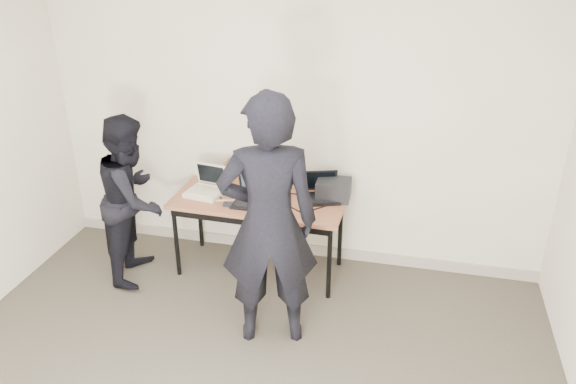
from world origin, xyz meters
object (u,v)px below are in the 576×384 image
(laptop_center, at_px, (254,196))
(person_observer, at_px, (133,198))
(laptop_beige, at_px, (206,188))
(desk, at_px, (258,206))
(person_typist, at_px, (269,224))
(leather_satchel, at_px, (246,174))
(equipment_box, at_px, (334,189))
(laptop_right, at_px, (320,192))

(laptop_center, relative_size, person_observer, 0.22)
(laptop_beige, height_order, laptop_center, same)
(desk, bearing_deg, laptop_beige, 178.18)
(laptop_center, xyz_separation_m, person_typist, (0.35, -0.79, 0.20))
(laptop_beige, relative_size, laptop_center, 1.07)
(leather_satchel, bearing_deg, laptop_beige, -148.83)
(person_typist, bearing_deg, person_observer, -38.83)
(person_observer, bearing_deg, desk, -84.53)
(equipment_box, relative_size, person_observer, 0.19)
(leather_satchel, xyz_separation_m, person_typist, (0.50, -1.07, 0.13))
(desk, xyz_separation_m, person_observer, (-1.05, -0.27, 0.09))
(leather_satchel, height_order, equipment_box, leather_satchel)
(desk, xyz_separation_m, laptop_right, (0.52, 0.17, 0.11))
(laptop_center, distance_m, laptop_right, 0.58)
(person_observer, bearing_deg, laptop_center, -86.82)
(laptop_center, bearing_deg, desk, 65.38)
(leather_satchel, relative_size, equipment_box, 1.26)
(desk, height_order, laptop_right, laptop_right)
(desk, height_order, person_typist, person_typist)
(laptop_right, bearing_deg, laptop_beige, 169.53)
(leather_satchel, distance_m, person_typist, 1.19)
(equipment_box, height_order, person_typist, person_typist)
(laptop_right, relative_size, person_typist, 0.20)
(laptop_right, bearing_deg, laptop_center, -176.58)
(leather_satchel, bearing_deg, person_observer, -152.11)
(laptop_right, xyz_separation_m, person_observer, (-1.57, -0.43, -0.03))
(laptop_beige, bearing_deg, desk, 5.50)
(desk, relative_size, equipment_box, 5.24)
(person_typist, bearing_deg, leather_satchel, -80.99)
(desk, xyz_separation_m, leather_satchel, (-0.18, 0.23, 0.19))
(laptop_center, bearing_deg, leather_satchel, 120.56)
(leather_satchel, bearing_deg, person_typist, -66.54)
(desk, xyz_separation_m, equipment_box, (0.63, 0.19, 0.14))
(desk, bearing_deg, equipment_box, 18.49)
(laptop_right, distance_m, person_observer, 1.63)
(laptop_beige, xyz_separation_m, equipment_box, (1.12, 0.16, 0.03))
(equipment_box, height_order, person_observer, person_observer)
(laptop_beige, bearing_deg, laptop_right, 16.68)
(laptop_beige, distance_m, person_observer, 0.64)
(desk, relative_size, laptop_beige, 4.36)
(laptop_right, bearing_deg, desk, 179.54)
(equipment_box, xyz_separation_m, person_observer, (-1.68, -0.46, -0.06))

